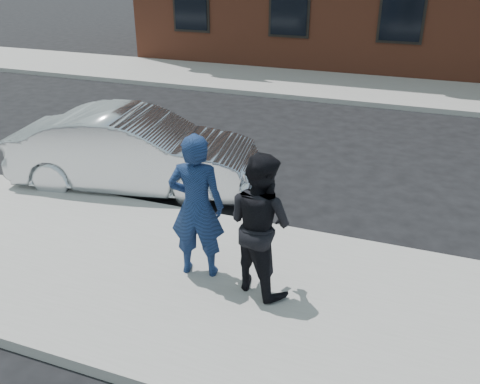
% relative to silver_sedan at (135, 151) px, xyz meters
% --- Properties ---
extents(ground, '(100.00, 100.00, 0.00)m').
position_rel_silver_sedan_xyz_m(ground, '(3.59, -2.30, -0.74)').
color(ground, black).
rests_on(ground, ground).
extents(near_sidewalk, '(50.00, 3.50, 0.15)m').
position_rel_silver_sedan_xyz_m(near_sidewalk, '(3.59, -2.55, -0.66)').
color(near_sidewalk, gray).
rests_on(near_sidewalk, ground).
extents(near_curb, '(50.00, 0.10, 0.15)m').
position_rel_silver_sedan_xyz_m(near_curb, '(3.59, -0.75, -0.66)').
color(near_curb, '#999691').
rests_on(near_curb, ground).
extents(far_sidewalk, '(50.00, 3.50, 0.15)m').
position_rel_silver_sedan_xyz_m(far_sidewalk, '(3.59, 8.95, -0.66)').
color(far_sidewalk, gray).
rests_on(far_sidewalk, ground).
extents(far_curb, '(50.00, 0.10, 0.15)m').
position_rel_silver_sedan_xyz_m(far_curb, '(3.59, 7.15, -0.66)').
color(far_curb, '#999691').
rests_on(far_curb, ground).
extents(silver_sedan, '(4.68, 2.32, 1.48)m').
position_rel_silver_sedan_xyz_m(silver_sedan, '(0.00, 0.00, 0.00)').
color(silver_sedan, '#B7BABF').
rests_on(silver_sedan, ground).
extents(man_hoodie, '(0.79, 0.60, 1.95)m').
position_rel_silver_sedan_xyz_m(man_hoodie, '(2.34, -2.32, 0.39)').
color(man_hoodie, navy).
rests_on(man_hoodie, near_sidewalk).
extents(man_peacoat, '(1.10, 1.01, 1.84)m').
position_rel_silver_sedan_xyz_m(man_peacoat, '(3.20, -2.36, 0.33)').
color(man_peacoat, black).
rests_on(man_peacoat, near_sidewalk).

